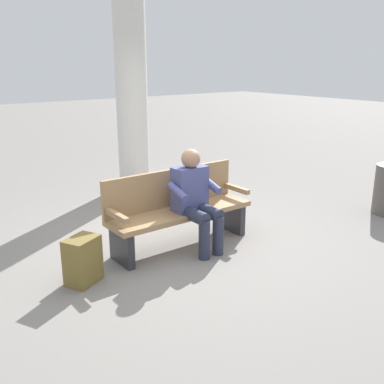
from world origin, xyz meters
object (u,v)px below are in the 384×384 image
Objects in this scene: bench_near at (178,208)px; backpack at (82,261)px; person_seated at (196,198)px; support_pillar at (132,98)px.

bench_near reaches higher than backpack.
bench_near is 1.53× the size of person_seated.
person_seated is at bearing 110.48° from bench_near.
backpack is at bearing -0.70° from person_seated.
backpack is at bearing 51.39° from support_pillar.
person_seated is (-0.09, 0.23, 0.17)m from bench_near.
bench_near is 1.35m from backpack.
support_pillar is at bearing -108.88° from bench_near.
bench_near is 3.78× the size of backpack.
bench_near is 0.30m from person_seated.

